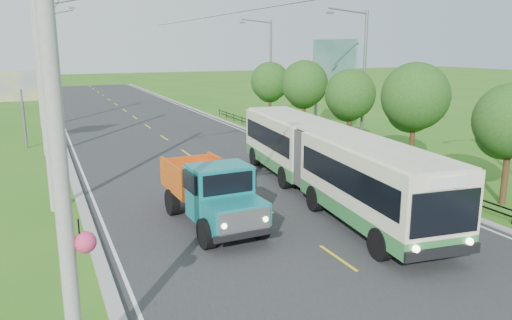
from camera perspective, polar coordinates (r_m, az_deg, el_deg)
ground at (r=16.87m, az=9.33°, el=-11.03°), size 240.00×240.00×0.00m
road at (r=34.62m, az=-8.91°, el=1.44°), size 14.00×120.00×0.02m
curb_left at (r=33.55m, az=-20.87°, el=0.49°), size 0.40×120.00×0.15m
curb_right at (r=37.04m, az=1.84°, el=2.40°), size 0.30×120.00×0.10m
edge_line_left at (r=33.59m, az=-19.93°, el=0.48°), size 0.12×120.00×0.00m
edge_line_right at (r=36.83m, az=1.13°, el=2.30°), size 0.12×120.00×0.00m
centre_dash at (r=16.87m, az=9.33°, el=-10.96°), size 0.12×2.20×0.00m
railing_right at (r=32.21m, az=7.81°, el=1.14°), size 0.04×40.00×0.60m
pole_nearest at (r=10.02m, az=-21.36°, el=1.31°), size 3.51×0.44×10.00m
pole_near at (r=21.91m, az=-23.03°, el=7.43°), size 3.51×0.32×10.00m
pole_mid at (r=33.89m, az=-23.46°, el=8.97°), size 3.51×0.32×10.00m
pole_far at (r=45.88m, az=-23.67°, el=9.71°), size 3.51×0.32×10.00m
tree_second at (r=23.98m, az=26.95°, el=3.64°), size 3.18×3.26×5.30m
tree_third at (r=28.07m, az=17.60°, el=6.56°), size 3.60×3.62×6.00m
tree_fourth at (r=32.84m, az=10.65°, el=7.07°), size 3.24×3.31×5.40m
tree_fifth at (r=37.90m, az=5.52°, el=8.39°), size 3.48×3.52×5.80m
tree_back at (r=43.24m, az=1.60°, el=8.73°), size 3.30×3.36×5.50m
streetlight_mid at (r=33.07m, az=12.02°, el=9.34°), size 3.02×0.20×9.07m
streetlight_far at (r=45.18m, az=1.50°, el=10.49°), size 3.02×0.20×9.07m
planter_near at (r=26.32m, az=18.04°, el=-2.07°), size 0.64×0.64×0.67m
planter_mid at (r=32.53m, az=8.71°, el=1.20°), size 0.64×0.64×0.67m
planter_far at (r=39.39m, az=2.49°, el=3.37°), size 0.64×0.64×0.67m
billboard_left at (r=36.97m, az=-25.28°, el=7.14°), size 3.00×0.20×5.20m
billboard_right at (r=38.95m, az=8.87°, el=10.61°), size 0.24×6.00×7.30m
bus at (r=22.60m, az=8.02°, el=0.28°), size 4.42×16.63×3.17m
dump_truck at (r=19.22m, az=-5.10°, el=-3.30°), size 2.63×6.20×2.56m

